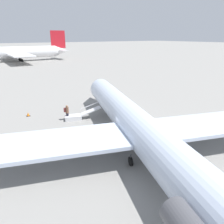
{
  "coord_description": "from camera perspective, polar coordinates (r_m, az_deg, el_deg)",
  "views": [
    {
      "loc": [
        -12.74,
        10.69,
        8.92
      ],
      "look_at": [
        3.95,
        -0.41,
        1.89
      ],
      "focal_mm": 35.0,
      "sensor_mm": 36.0,
      "label": 1
    }
  ],
  "objects": [
    {
      "name": "ground_plane",
      "position": [
        18.87,
        5.68,
        -8.99
      ],
      "size": [
        600.0,
        600.0,
        0.0
      ],
      "primitive_type": "plane",
      "color": "gray"
    },
    {
      "name": "airplane_main",
      "position": [
        17.11,
        7.09,
        -4.21
      ],
      "size": [
        31.54,
        24.54,
        7.13
      ],
      "rotation": [
        0.0,
        0.0,
        -0.32
      ],
      "color": "silver",
      "rests_on": "ground"
    },
    {
      "name": "traffic_cone_near_stairs",
      "position": [
        27.37,
        -21.07,
        -0.58
      ],
      "size": [
        0.42,
        0.42,
        0.46
      ],
      "color": "black",
      "rests_on": "ground"
    },
    {
      "name": "passenger",
      "position": [
        24.58,
        -11.72,
        0.11
      ],
      "size": [
        0.43,
        0.57,
        1.74
      ],
      "rotation": [
        0.0,
        0.0,
        -1.89
      ],
      "color": "#23232D",
      "rests_on": "ground"
    },
    {
      "name": "airplane_far_left",
      "position": [
        88.41,
        -24.49,
        13.97
      ],
      "size": [
        31.82,
        42.84,
        10.83
      ],
      "rotation": [
        0.0,
        0.0,
        1.56
      ],
      "color": "white",
      "rests_on": "ground"
    },
    {
      "name": "boarding_stairs",
      "position": [
        24.83,
        -9.16,
        -1.05
      ],
      "size": [
        2.22,
        4.13,
        1.75
      ],
      "rotation": [
        0.0,
        0.0,
        -1.89
      ],
      "color": "silver",
      "rests_on": "ground"
    }
  ]
}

